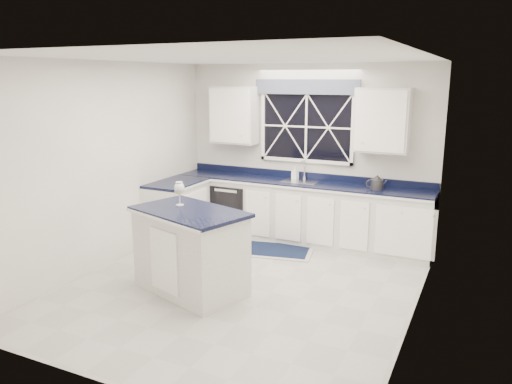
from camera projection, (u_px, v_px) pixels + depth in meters
The scene contains 13 objects.
ground at pixel (241, 286), 6.08m from camera, with size 4.50×4.50×0.00m, color #A3A39E.
back_wall at pixel (307, 152), 7.75m from camera, with size 4.00×0.10×2.70m, color white.
base_cabinets at pixel (275, 213), 7.68m from camera, with size 3.99×1.60×0.90m.
countertop at pixel (299, 183), 7.59m from camera, with size 3.98×0.64×0.04m, color black.
dishwasher at pixel (236, 207), 8.16m from camera, with size 0.60×0.58×0.82m, color black.
window at pixel (306, 122), 7.60m from camera, with size 1.65×0.09×1.26m.
upper_cabinets at pixel (304, 118), 7.48m from camera, with size 3.10×0.34×0.90m.
faucet at pixel (304, 169), 7.72m from camera, with size 0.05×0.20×0.30m.
island at pixel (191, 251), 5.85m from camera, with size 1.52×1.18×1.00m.
rug at pixel (272, 250), 7.34m from camera, with size 1.31×0.95×0.02m.
kettle at pixel (377, 183), 7.04m from camera, with size 0.28×0.23×0.21m.
wine_glass at pixel (179, 189), 5.91m from camera, with size 0.12×0.12×0.29m.
soap_bottle at pixel (295, 172), 7.80m from camera, with size 0.09×0.09×0.19m, color silver.
Camera 1 is at (2.60, -5.04, 2.48)m, focal length 35.00 mm.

